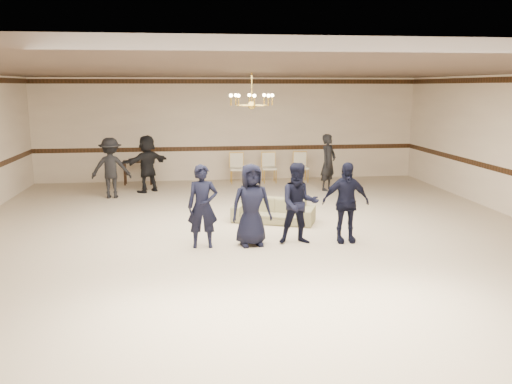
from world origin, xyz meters
TOP-DOWN VIEW (x-y plane):
  - room at (0.00, 0.00)m, footprint 12.01×14.01m
  - chair_rail at (0.00, 6.99)m, footprint 12.00×0.02m
  - crown_molding at (0.00, 6.99)m, footprint 12.00×0.02m
  - chandelier at (0.00, 1.00)m, footprint 0.94×0.94m
  - boy_a at (-1.06, -0.28)m, footprint 0.57×0.38m
  - boy_b at (-0.16, -0.28)m, footprint 0.81×0.59m
  - boy_c at (0.74, -0.28)m, footprint 0.77×0.62m
  - boy_d at (1.64, -0.28)m, footprint 0.91×0.39m
  - settee at (0.52, 1.38)m, footprint 1.90×1.30m
  - adult_left at (-3.34, 4.54)m, footprint 1.04×0.60m
  - adult_mid at (-2.44, 5.24)m, footprint 1.46×1.30m
  - adult_right at (2.66, 4.84)m, footprint 0.69×0.69m
  - banquet_chair_left at (0.18, 6.28)m, footprint 0.46×0.46m
  - banquet_chair_mid at (1.18, 6.28)m, footprint 0.48×0.48m
  - banquet_chair_right at (2.18, 6.28)m, footprint 0.45×0.45m
  - console_table at (-2.82, 6.48)m, footprint 0.89×0.43m

SIDE VIEW (x-z plane):
  - settee at x=0.52m, z-range 0.00..0.52m
  - console_table at x=-2.82m, z-range 0.00..0.73m
  - banquet_chair_left at x=0.18m, z-range 0.00..0.91m
  - banquet_chair_mid at x=1.18m, z-range 0.00..0.91m
  - banquet_chair_right at x=2.18m, z-range 0.00..0.91m
  - boy_a at x=-1.06m, z-range 0.00..1.54m
  - boy_b at x=-0.16m, z-range 0.00..1.54m
  - boy_c at x=0.74m, z-range 0.00..1.54m
  - boy_d at x=1.64m, z-range 0.00..1.54m
  - adult_left at x=-3.34m, z-range 0.00..1.61m
  - adult_mid at x=-2.44m, z-range 0.00..1.61m
  - adult_right at x=2.66m, z-range 0.00..1.61m
  - chair_rail at x=0.00m, z-range 0.93..1.07m
  - room at x=0.00m, z-range -0.01..3.20m
  - chandelier at x=0.00m, z-range 2.43..3.32m
  - crown_molding at x=0.00m, z-range 3.01..3.15m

